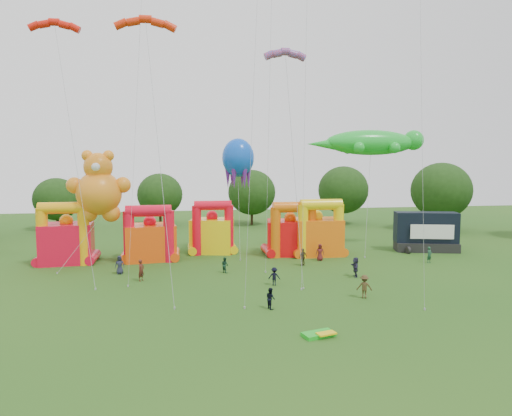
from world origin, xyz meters
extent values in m
plane|color=#215016|center=(0.00, 0.00, 0.00)|extent=(160.00, 160.00, 0.00)
cylinder|color=#352314|center=(36.24, 41.82, 1.86)|extent=(0.44, 0.44, 3.72)
ellipsoid|color=#1A3811|center=(36.24, 41.82, 6.41)|extent=(9.30, 9.30, 8.89)
cylinder|color=#352314|center=(23.82, 52.16, 1.75)|extent=(0.44, 0.44, 3.51)
ellipsoid|color=#1A3811|center=(23.82, 52.16, 6.04)|extent=(8.77, 8.78, 8.39)
cylinder|color=#352314|center=(7.73, 53.79, 1.65)|extent=(0.44, 0.44, 3.30)
ellipsoid|color=#1A3811|center=(7.73, 53.79, 5.68)|extent=(8.25, 8.25, 7.88)
cylinder|color=#352314|center=(-8.02, 55.77, 1.55)|extent=(0.44, 0.44, 3.09)
ellipsoid|color=#1A3811|center=(-8.02, 55.77, 5.32)|extent=(7.73, 7.72, 7.38)
cylinder|color=#352314|center=(-24.24, 53.07, 1.44)|extent=(0.44, 0.44, 2.88)
ellipsoid|color=#1A3811|center=(-24.24, 53.07, 4.96)|extent=(7.20, 7.20, 6.88)
cube|color=red|center=(-16.66, 26.67, 2.13)|extent=(5.56, 4.60, 4.25)
cylinder|color=#FFA80D|center=(-18.70, 25.15, 3.04)|extent=(1.15, 1.15, 6.08)
cylinder|color=#FFA80D|center=(-14.62, 25.15, 3.04)|extent=(1.15, 1.15, 6.08)
cylinder|color=#FFA80D|center=(-16.66, 25.15, 6.08)|extent=(4.66, 1.21, 1.21)
sphere|color=#FFA80D|center=(-16.66, 26.67, 4.55)|extent=(1.40, 1.40, 1.40)
cube|color=#F44A0D|center=(-7.95, 26.86, 1.96)|extent=(5.86, 4.92, 3.92)
cylinder|color=red|center=(-10.06, 25.30, 2.80)|extent=(1.19, 1.19, 5.60)
cylinder|color=red|center=(-5.85, 25.30, 2.80)|extent=(1.19, 1.19, 5.60)
cylinder|color=red|center=(-7.95, 25.30, 5.60)|extent=(4.80, 1.24, 1.24)
sphere|color=red|center=(-7.95, 26.86, 4.22)|extent=(1.40, 1.40, 1.40)
cube|color=yellow|center=(-0.87, 29.92, 2.03)|extent=(5.59, 4.88, 4.06)
cylinder|color=red|center=(-2.75, 28.52, 2.90)|extent=(1.06, 1.06, 5.79)
cylinder|color=red|center=(1.02, 28.52, 2.90)|extent=(1.06, 1.06, 5.79)
cylinder|color=red|center=(-0.87, 28.52, 5.79)|extent=(4.30, 1.12, 1.12)
sphere|color=red|center=(-0.87, 29.92, 4.36)|extent=(1.40, 1.40, 1.40)
cube|color=red|center=(8.08, 27.21, 2.00)|extent=(5.99, 5.15, 4.01)
cylinder|color=orange|center=(6.01, 25.67, 2.86)|extent=(1.17, 1.17, 5.73)
cylinder|color=orange|center=(10.15, 25.67, 2.86)|extent=(1.17, 1.17, 5.73)
cylinder|color=orange|center=(8.08, 25.67, 5.73)|extent=(4.72, 1.22, 1.22)
sphere|color=orange|center=(8.08, 27.21, 4.31)|extent=(1.40, 1.40, 1.40)
cube|color=orange|center=(11.13, 26.54, 2.11)|extent=(5.48, 4.42, 4.22)
cylinder|color=yellow|center=(9.03, 24.98, 3.01)|extent=(1.18, 1.18, 6.03)
cylinder|color=yellow|center=(13.23, 24.98, 3.01)|extent=(1.18, 1.18, 6.03)
cylinder|color=yellow|center=(11.13, 24.98, 6.03)|extent=(4.79, 1.24, 1.24)
sphere|color=yellow|center=(11.13, 26.54, 4.52)|extent=(1.40, 1.40, 1.40)
cube|color=black|center=(24.93, 26.29, 0.55)|extent=(7.77, 4.48, 1.10)
cube|color=black|center=(24.93, 26.49, 2.93)|extent=(7.68, 4.14, 3.66)
cube|color=white|center=(24.93, 25.05, 2.56)|extent=(4.91, 1.34, 1.72)
cylinder|color=black|center=(22.00, 25.19, 0.40)|extent=(0.30, 0.90, 0.90)
cylinder|color=black|center=(27.86, 25.19, 0.40)|extent=(0.30, 0.90, 0.90)
sphere|color=orange|center=(-13.00, 25.51, 7.55)|extent=(4.66, 4.66, 4.66)
sphere|color=orange|center=(-13.00, 25.51, 10.30)|extent=(2.96, 2.96, 2.96)
sphere|color=orange|center=(-14.06, 25.51, 11.46)|extent=(1.16, 1.16, 1.16)
sphere|color=orange|center=(-11.94, 25.51, 11.46)|extent=(1.16, 1.16, 1.16)
sphere|color=orange|center=(-15.44, 25.51, 8.39)|extent=(1.69, 1.69, 1.69)
sphere|color=orange|center=(-10.57, 25.51, 8.39)|extent=(1.69, 1.69, 1.69)
sphere|color=orange|center=(-14.17, 25.51, 5.43)|extent=(1.91, 1.91, 1.91)
sphere|color=orange|center=(-11.84, 25.51, 5.43)|extent=(1.91, 1.91, 1.91)
sphere|color=white|center=(-13.00, 24.08, 10.30)|extent=(0.85, 0.85, 0.85)
ellipsoid|color=green|center=(18.87, 29.51, 13.24)|extent=(11.67, 3.65, 3.10)
sphere|color=green|center=(24.57, 29.51, 13.58)|extent=(2.51, 2.51, 2.51)
cone|color=green|center=(12.95, 29.51, 13.01)|extent=(4.56, 1.82, 1.82)
sphere|color=green|center=(21.15, 31.33, 12.56)|extent=(1.37, 1.37, 1.37)
sphere|color=green|center=(21.15, 27.69, 12.56)|extent=(1.37, 1.37, 1.37)
sphere|color=green|center=(16.59, 31.33, 12.56)|extent=(1.37, 1.37, 1.37)
sphere|color=green|center=(16.59, 27.69, 12.56)|extent=(1.37, 1.37, 1.37)
ellipsoid|color=blue|center=(2.28, 29.70, 11.34)|extent=(3.82, 3.82, 4.58)
cone|color=#591E8C|center=(3.53, 29.70, 9.24)|extent=(0.86, 0.86, 3.05)
cone|color=#591E8C|center=(2.91, 30.77, 9.24)|extent=(0.86, 0.86, 3.05)
cone|color=#591E8C|center=(1.66, 30.77, 9.24)|extent=(0.86, 0.86, 3.05)
cone|color=#591E8C|center=(1.04, 29.70, 9.24)|extent=(0.86, 0.86, 3.05)
cone|color=#591E8C|center=(1.66, 28.63, 9.24)|extent=(0.86, 0.86, 3.05)
cone|color=#591E8C|center=(2.91, 28.63, 9.24)|extent=(0.86, 0.86, 3.05)
cube|color=green|center=(3.70, 1.86, 0.12)|extent=(2.19, 1.48, 0.24)
cube|color=yellow|center=(4.10, 1.56, 0.26)|extent=(1.31, 0.89, 0.10)
imported|color=#222539|center=(-10.47, 20.43, 0.90)|extent=(0.88, 0.57, 1.79)
imported|color=#4D1E16|center=(-8.21, 17.43, 0.98)|extent=(0.78, 0.85, 1.96)
imported|color=#173927|center=(-0.39, 19.30, 0.77)|extent=(0.90, 0.94, 1.53)
imported|color=black|center=(3.42, 13.93, 0.80)|extent=(1.15, 0.85, 1.60)
imported|color=#362C15|center=(7.98, 21.08, 0.91)|extent=(1.15, 0.92, 1.82)
imported|color=#27243D|center=(11.59, 15.63, 0.94)|extent=(0.81, 1.80, 1.87)
imported|color=#5B1A1A|center=(10.49, 23.16, 0.92)|extent=(1.01, 0.78, 1.84)
imported|color=#1B452E|center=(21.77, 20.14, 0.87)|extent=(0.75, 0.63, 1.74)
imported|color=black|center=(1.83, 7.63, 0.78)|extent=(0.79, 0.90, 1.57)
imported|color=#45341B|center=(9.68, 9.00, 0.93)|extent=(1.36, 1.04, 1.87)
camera|label=1|loc=(-4.63, -24.40, 10.61)|focal=32.00mm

